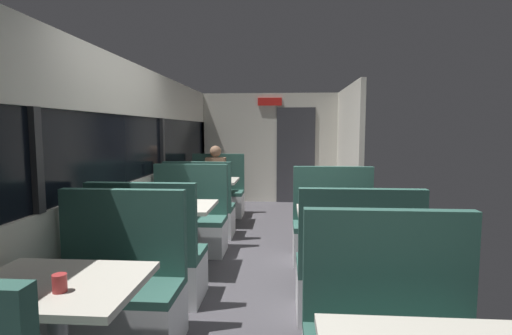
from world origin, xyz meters
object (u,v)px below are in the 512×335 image
at_px(bench_far_window_facing_end, 200,214).
at_px(bench_rear_aisle_facing_end, 356,279).
at_px(coffee_cup_primary, 60,283).
at_px(dining_table_far_window, 209,186).
at_px(coffee_cup_secondary, 183,201).
at_px(bench_mid_window_facing_end, 149,265).
at_px(bench_far_window_facing_entry, 217,197).
at_px(dining_table_rear_aisle, 343,221).
at_px(bench_mid_window_facing_entry, 188,226).
at_px(dining_table_near_window, 56,300).
at_px(bench_near_window_facing_entry, 116,299).
at_px(bench_rear_aisle_facing_entry, 334,233).
at_px(seated_passenger, 216,186).
at_px(dining_table_mid_window, 171,214).

xyz_separation_m(bench_far_window_facing_end, bench_rear_aisle_facing_end, (1.79, -2.30, 0.00)).
xyz_separation_m(bench_rear_aisle_facing_end, coffee_cup_primary, (-1.69, -1.31, 0.46)).
bearing_deg(dining_table_far_window, coffee_cup_secondary, -86.55).
distance_m(bench_mid_window_facing_end, bench_rear_aisle_facing_end, 1.80).
xyz_separation_m(bench_far_window_facing_entry, dining_table_rear_aisle, (1.79, -3.00, 0.31)).
distance_m(bench_mid_window_facing_end, dining_table_rear_aisle, 1.88).
bearing_deg(bench_mid_window_facing_entry, bench_far_window_facing_entry, 90.00).
distance_m(bench_mid_window_facing_end, bench_far_window_facing_end, 2.10).
xyz_separation_m(dining_table_near_window, bench_mid_window_facing_entry, (0.00, 2.80, -0.31)).
bearing_deg(bench_rear_aisle_facing_end, dining_table_near_window, -146.24).
height_order(dining_table_near_window, bench_rear_aisle_facing_end, bench_rear_aisle_facing_end).
xyz_separation_m(bench_near_window_facing_entry, bench_mid_window_facing_end, (0.00, 0.70, 0.00)).
height_order(dining_table_far_window, bench_far_window_facing_entry, bench_far_window_facing_entry).
relative_size(dining_table_far_window, dining_table_rear_aisle, 1.00).
bearing_deg(bench_rear_aisle_facing_end, dining_table_rear_aisle, 90.00).
bearing_deg(bench_mid_window_facing_entry, bench_rear_aisle_facing_entry, -6.38).
xyz_separation_m(bench_rear_aisle_facing_entry, seated_passenger, (-1.79, 2.22, 0.21)).
bearing_deg(bench_mid_window_facing_entry, seated_passenger, 90.00).
height_order(bench_near_window_facing_entry, bench_rear_aisle_facing_end, same).
bearing_deg(bench_far_window_facing_end, dining_table_near_window, -90.00).
bearing_deg(dining_table_mid_window, bench_far_window_facing_entry, 90.00).
relative_size(dining_table_near_window, bench_far_window_facing_end, 0.82).
bearing_deg(bench_far_window_facing_end, bench_rear_aisle_facing_entry, -26.61).
height_order(bench_mid_window_facing_entry, bench_rear_aisle_facing_entry, same).
bearing_deg(bench_near_window_facing_entry, bench_mid_window_facing_entry, 90.00).
bearing_deg(coffee_cup_primary, seated_passenger, 91.14).
xyz_separation_m(dining_table_mid_window, dining_table_rear_aisle, (1.79, -0.20, 0.00)).
bearing_deg(coffee_cup_primary, bench_mid_window_facing_entry, 91.92).
xyz_separation_m(dining_table_near_window, seated_passenger, (0.00, 4.82, -0.10)).
bearing_deg(dining_table_rear_aisle, bench_far_window_facing_entry, 120.86).
bearing_deg(bench_mid_window_facing_end, bench_near_window_facing_entry, -90.00).
height_order(dining_table_near_window, dining_table_far_window, same).
xyz_separation_m(bench_far_window_facing_end, coffee_cup_secondary, (0.13, -1.39, 0.46)).
bearing_deg(bench_mid_window_facing_entry, coffee_cup_secondary, -79.66).
bearing_deg(bench_near_window_facing_entry, bench_far_window_facing_end, 90.00).
height_order(dining_table_mid_window, bench_rear_aisle_facing_entry, bench_rear_aisle_facing_entry).
bearing_deg(dining_table_near_window, bench_far_window_facing_end, 90.00).
height_order(bench_near_window_facing_entry, dining_table_rear_aisle, bench_near_window_facing_entry).
xyz_separation_m(bench_mid_window_facing_end, dining_table_rear_aisle, (1.79, 0.50, 0.31)).
relative_size(bench_near_window_facing_entry, bench_rear_aisle_facing_entry, 1.00).
distance_m(bench_mid_window_facing_end, bench_far_window_facing_entry, 3.49).
height_order(bench_rear_aisle_facing_entry, coffee_cup_secondary, bench_rear_aisle_facing_entry).
bearing_deg(bench_far_window_facing_entry, dining_table_far_window, -90.00).
xyz_separation_m(dining_table_near_window, coffee_cup_secondary, (0.13, 2.11, 0.15)).
height_order(bench_far_window_facing_entry, bench_rear_aisle_facing_end, same).
height_order(bench_mid_window_facing_entry, bench_far_window_facing_end, same).
distance_m(dining_table_near_window, dining_table_mid_window, 2.10).
bearing_deg(dining_table_mid_window, bench_mid_window_facing_entry, 90.00).
height_order(dining_table_rear_aisle, coffee_cup_primary, coffee_cup_primary).
relative_size(dining_table_near_window, bench_mid_window_facing_entry, 0.82).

